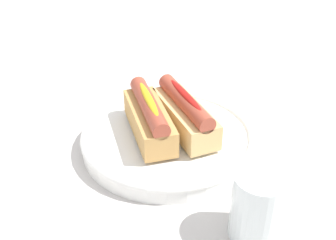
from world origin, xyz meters
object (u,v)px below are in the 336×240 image
object	(u,v)px
serving_bowl	(168,138)
hotdog_front	(185,113)
hotdog_back	(151,118)
water_glass	(261,207)

from	to	relation	value
serving_bowl	hotdog_front	size ratio (longest dim) A/B	1.75
serving_bowl	hotdog_front	distance (m)	0.05
hotdog_front	hotdog_back	xyz separation A→B (m)	(0.02, 0.05, 0.00)
hotdog_front	water_glass	world-z (taller)	hotdog_front
serving_bowl	hotdog_back	size ratio (longest dim) A/B	1.73
hotdog_front	hotdog_back	world-z (taller)	same
serving_bowl	hotdog_back	world-z (taller)	hotdog_back
serving_bowl	water_glass	distance (m)	0.21
hotdog_front	hotdog_back	size ratio (longest dim) A/B	0.99
serving_bowl	water_glass	size ratio (longest dim) A/B	3.04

